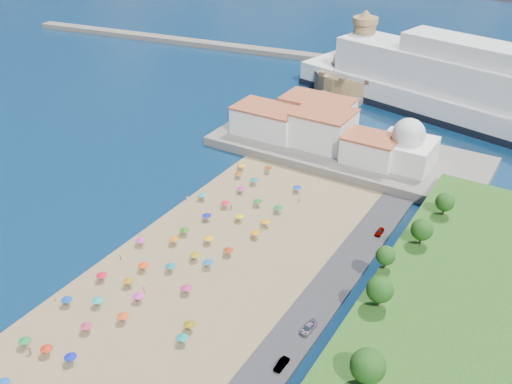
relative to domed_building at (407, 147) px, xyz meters
The scene contains 12 objects.
ground 77.60m from the domed_building, 112.91° to the right, with size 700.00×700.00×0.00m, color #071938.
terrace 21.44m from the domed_building, behind, with size 90.00×36.00×3.00m, color #59544C.
jetty 56.51m from the domed_building, 138.62° to the left, with size 18.00×70.00×2.40m, color #59544C.
breakwater 162.43m from the domed_building, 149.64° to the left, with size 200.00×7.00×2.60m, color #59544C.
waterfront_buildings 33.17m from the domed_building, behind, with size 57.00×29.00×11.00m.
domed_building is the anchor object (origin of this frame).
fortress 79.11m from the domed_building, 122.08° to the left, with size 40.00×40.00×32.40m.
cruise_ship 52.43m from the domed_building, 70.68° to the left, with size 166.31×61.71×36.10m.
beach_parasols 88.05m from the domed_building, 110.89° to the right, with size 32.52×117.49×2.20m.
beachgoers 76.55m from the domed_building, 118.18° to the right, with size 28.45×87.82×1.88m.
parked_cars 70.14m from the domed_building, 85.06° to the right, with size 2.35×56.33×1.38m.
hillside_trees 84.05m from the domed_building, 76.84° to the right, with size 14.01×107.93×7.86m.
Camera 1 is at (71.75, -87.23, 84.05)m, focal length 40.00 mm.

